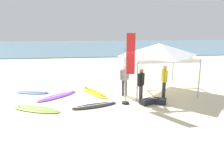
{
  "coord_description": "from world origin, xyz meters",
  "views": [
    {
      "loc": [
        -1.78,
        -10.53,
        3.54
      ],
      "look_at": [
        -0.27,
        0.92,
        1.0
      ],
      "focal_mm": 33.46,
      "sensor_mm": 36.0,
      "label": 1
    }
  ],
  "objects_px": {
    "person_grey": "(124,78)",
    "surfboard_black": "(95,106)",
    "surfboard_yellow": "(95,93)",
    "person_black": "(141,83)",
    "surfboard_lime": "(37,109)",
    "surfboard_purple": "(58,96)",
    "surfboard_blue": "(33,92)",
    "banner_flag": "(128,72)",
    "gear_bag_by_pole": "(147,102)",
    "gear_bag_near_tent": "(160,101)",
    "canopy_tent": "(159,50)",
    "person_yellow": "(164,79)"
  },
  "relations": [
    {
      "from": "person_black",
      "to": "gear_bag_near_tent",
      "type": "xyz_separation_m",
      "value": [
        0.87,
        -0.26,
        -0.85
      ]
    },
    {
      "from": "surfboard_yellow",
      "to": "person_grey",
      "type": "distance_m",
      "value": 1.94
    },
    {
      "from": "surfboard_lime",
      "to": "gear_bag_near_tent",
      "type": "distance_m",
      "value": 5.69
    },
    {
      "from": "surfboard_purple",
      "to": "gear_bag_by_pole",
      "type": "bearing_deg",
      "value": -21.94
    },
    {
      "from": "gear_bag_by_pole",
      "to": "surfboard_blue",
      "type": "bearing_deg",
      "value": 155.89
    },
    {
      "from": "person_black",
      "to": "gear_bag_near_tent",
      "type": "distance_m",
      "value": 1.24
    },
    {
      "from": "person_grey",
      "to": "gear_bag_by_pole",
      "type": "relative_size",
      "value": 2.85
    },
    {
      "from": "canopy_tent",
      "to": "gear_bag_by_pole",
      "type": "relative_size",
      "value": 5.64
    },
    {
      "from": "surfboard_lime",
      "to": "person_yellow",
      "type": "distance_m",
      "value": 6.35
    },
    {
      "from": "person_yellow",
      "to": "person_grey",
      "type": "height_order",
      "value": "same"
    },
    {
      "from": "surfboard_blue",
      "to": "banner_flag",
      "type": "relative_size",
      "value": 0.57
    },
    {
      "from": "gear_bag_near_tent",
      "to": "gear_bag_by_pole",
      "type": "height_order",
      "value": "same"
    },
    {
      "from": "surfboard_lime",
      "to": "surfboard_yellow",
      "type": "bearing_deg",
      "value": 38.79
    },
    {
      "from": "surfboard_black",
      "to": "banner_flag",
      "type": "xyz_separation_m",
      "value": [
        1.6,
        0.17,
        1.54
      ]
    },
    {
      "from": "surfboard_blue",
      "to": "surfboard_purple",
      "type": "bearing_deg",
      "value": -30.25
    },
    {
      "from": "surfboard_lime",
      "to": "person_black",
      "type": "height_order",
      "value": "person_black"
    },
    {
      "from": "surfboard_purple",
      "to": "person_black",
      "type": "xyz_separation_m",
      "value": [
        4.12,
        -1.5,
        0.95
      ]
    },
    {
      "from": "canopy_tent",
      "to": "gear_bag_near_tent",
      "type": "relative_size",
      "value": 5.64
    },
    {
      "from": "surfboard_purple",
      "to": "gear_bag_by_pole",
      "type": "distance_m",
      "value": 4.72
    },
    {
      "from": "surfboard_purple",
      "to": "gear_bag_by_pole",
      "type": "xyz_separation_m",
      "value": [
        4.38,
        -1.76,
        0.1
      ]
    },
    {
      "from": "banner_flag",
      "to": "person_black",
      "type": "bearing_deg",
      "value": 0.15
    },
    {
      "from": "person_grey",
      "to": "surfboard_black",
      "type": "bearing_deg",
      "value": -139.97
    },
    {
      "from": "surfboard_yellow",
      "to": "person_black",
      "type": "height_order",
      "value": "person_black"
    },
    {
      "from": "person_yellow",
      "to": "person_grey",
      "type": "relative_size",
      "value": 1.0
    },
    {
      "from": "canopy_tent",
      "to": "person_black",
      "type": "bearing_deg",
      "value": -127.85
    },
    {
      "from": "surfboard_blue",
      "to": "gear_bag_near_tent",
      "type": "bearing_deg",
      "value": -21.97
    },
    {
      "from": "surfboard_blue",
      "to": "surfboard_purple",
      "type": "distance_m",
      "value": 1.67
    },
    {
      "from": "surfboard_black",
      "to": "person_grey",
      "type": "bearing_deg",
      "value": 40.03
    },
    {
      "from": "person_black",
      "to": "gear_bag_by_pole",
      "type": "relative_size",
      "value": 2.85
    },
    {
      "from": "surfboard_black",
      "to": "gear_bag_by_pole",
      "type": "distance_m",
      "value": 2.49
    },
    {
      "from": "gear_bag_near_tent",
      "to": "person_black",
      "type": "bearing_deg",
      "value": 163.48
    },
    {
      "from": "surfboard_yellow",
      "to": "surfboard_lime",
      "type": "xyz_separation_m",
      "value": [
        -2.67,
        -2.15,
        0.0
      ]
    },
    {
      "from": "gear_bag_near_tent",
      "to": "surfboard_yellow",
      "type": "bearing_deg",
      "value": 144.97
    },
    {
      "from": "surfboard_lime",
      "to": "banner_flag",
      "type": "distance_m",
      "value": 4.47
    },
    {
      "from": "surfboard_purple",
      "to": "banner_flag",
      "type": "xyz_separation_m",
      "value": [
        3.49,
        -1.5,
        1.54
      ]
    },
    {
      "from": "surfboard_lime",
      "to": "gear_bag_by_pole",
      "type": "xyz_separation_m",
      "value": [
        5.07,
        0.03,
        0.1
      ]
    },
    {
      "from": "surfboard_purple",
      "to": "person_black",
      "type": "distance_m",
      "value": 4.49
    },
    {
      "from": "banner_flag",
      "to": "gear_bag_by_pole",
      "type": "xyz_separation_m",
      "value": [
        0.89,
        -0.26,
        -1.43
      ]
    },
    {
      "from": "surfboard_yellow",
      "to": "person_black",
      "type": "bearing_deg",
      "value": -40.87
    },
    {
      "from": "surfboard_yellow",
      "to": "surfboard_lime",
      "type": "relative_size",
      "value": 1.06
    },
    {
      "from": "canopy_tent",
      "to": "person_grey",
      "type": "relative_size",
      "value": 1.98
    },
    {
      "from": "surfboard_lime",
      "to": "surfboard_purple",
      "type": "bearing_deg",
      "value": 68.82
    },
    {
      "from": "person_grey",
      "to": "surfboard_purple",
      "type": "bearing_deg",
      "value": 175.66
    },
    {
      "from": "surfboard_purple",
      "to": "gear_bag_by_pole",
      "type": "height_order",
      "value": "gear_bag_by_pole"
    },
    {
      "from": "person_grey",
      "to": "surfboard_lime",
      "type": "bearing_deg",
      "value": -160.29
    },
    {
      "from": "surfboard_lime",
      "to": "gear_bag_by_pole",
      "type": "height_order",
      "value": "gear_bag_by_pole"
    },
    {
      "from": "surfboard_lime",
      "to": "surfboard_purple",
      "type": "xyz_separation_m",
      "value": [
        0.69,
        1.79,
        -0.0
      ]
    },
    {
      "from": "surfboard_lime",
      "to": "gear_bag_near_tent",
      "type": "height_order",
      "value": "gear_bag_near_tent"
    },
    {
      "from": "gear_bag_near_tent",
      "to": "surfboard_purple",
      "type": "bearing_deg",
      "value": 160.63
    },
    {
      "from": "person_black",
      "to": "canopy_tent",
      "type": "bearing_deg",
      "value": 52.15
    }
  ]
}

